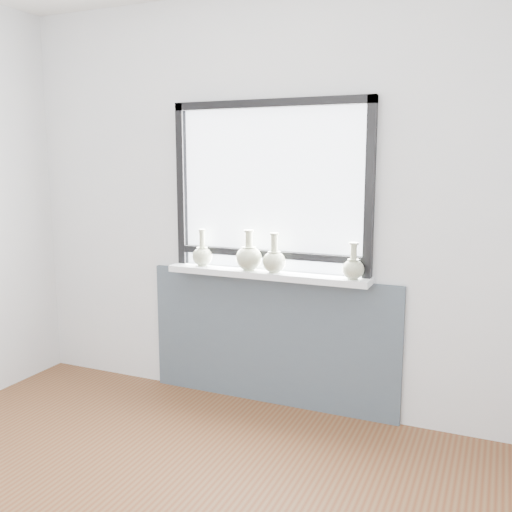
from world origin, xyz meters
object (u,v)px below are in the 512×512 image
at_px(vase_b, 249,257).
at_px(windowsill, 266,274).
at_px(vase_c, 274,260).
at_px(vase_a, 202,255).
at_px(vase_d, 353,267).

bearing_deg(vase_b, windowsill, 9.19).
distance_m(vase_b, vase_c, 0.18).
height_order(vase_a, vase_b, vase_b).
bearing_deg(vase_a, vase_d, -1.59).
relative_size(windowsill, vase_d, 6.08).
bearing_deg(vase_c, vase_a, 177.16).
bearing_deg(vase_d, vase_b, 178.99).
distance_m(windowsill, vase_a, 0.46).
height_order(windowsill, vase_d, vase_d).
height_order(vase_a, vase_d, vase_a).
bearing_deg(windowsill, vase_c, -23.16).
xyz_separation_m(windowsill, vase_c, (0.06, -0.03, 0.10)).
bearing_deg(windowsill, vase_b, -170.81).
distance_m(vase_c, vase_d, 0.50).
bearing_deg(vase_b, vase_a, 177.28).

